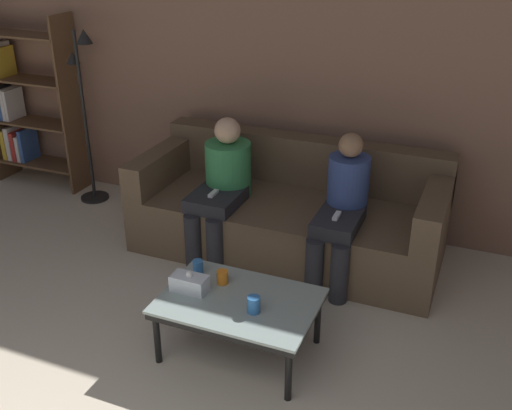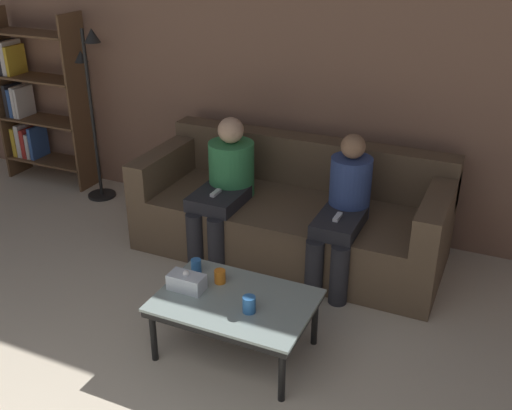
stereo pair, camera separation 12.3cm
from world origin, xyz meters
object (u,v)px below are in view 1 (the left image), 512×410
(cup_near_right, at_px, (254,304))
(seated_person_mid_left, at_px, (342,206))
(coffee_table, at_px, (239,305))
(cup_far_center, at_px, (198,267))
(standing_lamp, at_px, (85,99))
(tissue_box, at_px, (189,283))
(cup_near_left, at_px, (222,277))
(couch, at_px, (289,214))
(bookshelf, at_px, (23,105))
(seated_person_left_end, at_px, (222,183))

(cup_near_right, height_order, seated_person_mid_left, seated_person_mid_left)
(coffee_table, bearing_deg, cup_far_center, 155.50)
(cup_near_right, relative_size, cup_far_center, 1.05)
(coffee_table, height_order, standing_lamp, standing_lamp)
(cup_near_right, distance_m, standing_lamp, 2.85)
(cup_far_center, relative_size, tissue_box, 0.43)
(cup_near_left, bearing_deg, seated_person_mid_left, 63.23)
(coffee_table, xyz_separation_m, cup_far_center, (-0.35, 0.16, 0.09))
(cup_near_left, xyz_separation_m, seated_person_mid_left, (0.49, 0.97, 0.14))
(cup_near_left, height_order, cup_far_center, cup_far_center)
(couch, height_order, coffee_table, couch)
(coffee_table, bearing_deg, standing_lamp, 144.77)
(couch, xyz_separation_m, bookshelf, (-2.86, 0.34, 0.48))
(cup_near_left, xyz_separation_m, standing_lamp, (-2.00, 1.40, 0.54))
(coffee_table, xyz_separation_m, cup_near_left, (-0.16, 0.12, 0.08))
(couch, bearing_deg, cup_near_right, -78.70)
(cup_near_left, distance_m, cup_near_right, 0.36)
(cup_near_right, xyz_separation_m, tissue_box, (-0.44, 0.05, 0.00))
(couch, bearing_deg, seated_person_left_end, -155.38)
(couch, height_order, cup_near_left, couch)
(tissue_box, bearing_deg, cup_near_right, -6.94)
(cup_near_left, relative_size, bookshelf, 0.05)
(couch, distance_m, seated_person_left_end, 0.59)
(couch, distance_m, tissue_box, 1.37)
(coffee_table, xyz_separation_m, seated_person_mid_left, (0.32, 1.09, 0.22))
(couch, distance_m, standing_lamp, 2.13)
(couch, xyz_separation_m, coffee_table, (0.15, -1.33, 0.04))
(standing_lamp, distance_m, seated_person_left_end, 1.63)
(tissue_box, relative_size, seated_person_left_end, 0.21)
(cup_near_right, height_order, bookshelf, bookshelf)
(couch, distance_m, seated_person_mid_left, 0.60)
(seated_person_mid_left, bearing_deg, coffee_table, -106.51)
(cup_near_right, bearing_deg, standing_lamp, 144.96)
(cup_near_left, xyz_separation_m, cup_far_center, (-0.19, 0.04, 0.00))
(couch, bearing_deg, cup_far_center, -99.63)
(tissue_box, relative_size, standing_lamp, 0.14)
(cup_far_center, height_order, seated_person_left_end, seated_person_left_end)
(bookshelf, relative_size, seated_person_left_end, 1.56)
(seated_person_mid_left, bearing_deg, cup_far_center, -126.04)
(bookshelf, bearing_deg, seated_person_left_end, -13.10)
(seated_person_left_end, bearing_deg, bookshelf, 166.90)
(couch, relative_size, cup_near_right, 23.66)
(bookshelf, bearing_deg, cup_near_left, -28.46)
(tissue_box, bearing_deg, seated_person_left_end, 105.58)
(tissue_box, height_order, bookshelf, bookshelf)
(tissue_box, bearing_deg, coffee_table, 4.68)
(cup_near_left, relative_size, cup_far_center, 0.90)
(cup_near_right, distance_m, seated_person_left_end, 1.42)
(cup_near_right, xyz_separation_m, bookshelf, (-3.15, 1.75, 0.35))
(cup_far_center, height_order, tissue_box, tissue_box)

